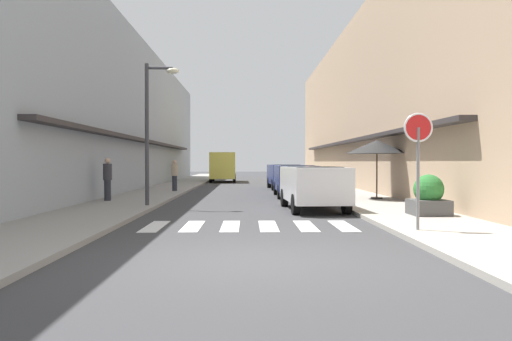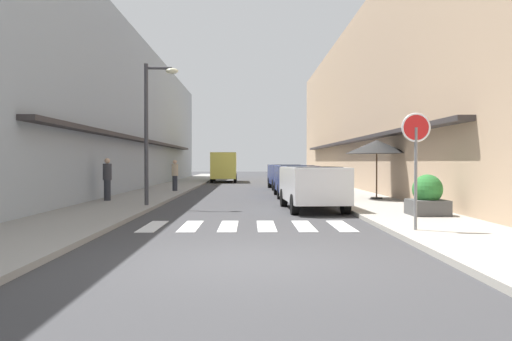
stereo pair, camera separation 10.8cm
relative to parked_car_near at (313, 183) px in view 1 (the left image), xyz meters
The scene contains 16 objects.
ground_plane 11.53m from the parked_car_near, 100.83° to the left, with size 108.75×108.75×0.00m, color #38383A.
sidewalk_left 13.21m from the parked_car_near, 121.08° to the left, with size 2.87×69.20×0.12m, color gray.
sidewalk_right 11.59m from the parked_car_near, 77.59° to the left, with size 2.87×69.20×0.12m, color #9E998E.
building_row_left 17.02m from the parked_car_near, 130.07° to the left, with size 5.50×46.49×8.72m.
building_row_right 14.85m from the parked_car_near, 63.31° to the left, with size 5.50×46.49×10.01m.
crosswalk 4.77m from the parked_car_near, 117.49° to the right, with size 5.20×2.20×0.01m.
parked_car_near is the anchor object (origin of this frame).
parked_car_mid 6.36m from the parked_car_near, 90.00° to the left, with size 1.83×4.27×1.47m.
parked_car_far 12.91m from the parked_car_near, 90.00° to the left, with size 1.97×4.39×1.47m.
delivery_van 23.84m from the parked_car_near, 100.07° to the left, with size 2.10×5.44×2.37m.
round_street_sign 6.05m from the parked_car_near, 74.63° to the right, with size 0.65×0.07×2.59m.
street_lamp 5.98m from the parked_car_near, behind, with size 1.19×0.28×4.91m.
cafe_umbrella 4.87m from the parked_car_near, 49.10° to the left, with size 2.52×2.52×2.40m.
planter_corner 3.96m from the parked_car_near, 42.07° to the right, with size 1.02×1.02×1.15m.
pedestrian_walking_near 8.13m from the parked_car_near, 160.12° to the left, with size 0.34×0.34×1.65m.
pedestrian_walking_far 10.95m from the parked_car_near, 123.12° to the left, with size 0.34×0.34×1.61m.
Camera 1 is at (-0.05, -8.19, 1.63)m, focal length 34.98 mm.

